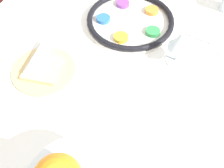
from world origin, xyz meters
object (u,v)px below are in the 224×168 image
(seder_plate, at_px, (130,20))
(wine_glass, at_px, (181,42))
(bread_plate, at_px, (44,70))
(napkin_roll, at_px, (39,58))

(seder_plate, bearing_deg, wine_glass, 59.16)
(seder_plate, xyz_separation_m, wine_glass, (0.12, 0.19, 0.07))
(bread_plate, xyz_separation_m, napkin_roll, (-0.03, -0.03, 0.01))
(seder_plate, height_order, bread_plate, seder_plate)
(wine_glass, xyz_separation_m, bread_plate, (0.19, -0.37, -0.08))
(seder_plate, bearing_deg, bread_plate, -29.92)
(napkin_roll, bearing_deg, bread_plate, 45.09)
(seder_plate, height_order, napkin_roll, napkin_roll)
(wine_glass, height_order, napkin_roll, wine_glass)
(wine_glass, xyz_separation_m, napkin_roll, (0.17, -0.40, -0.06))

